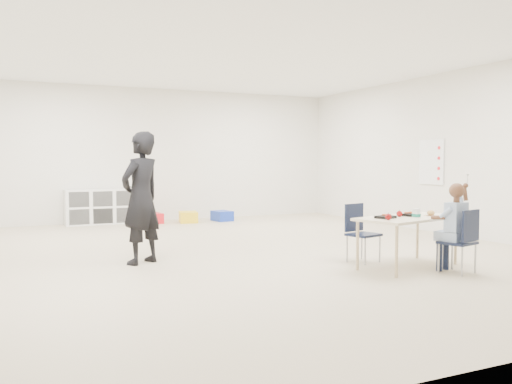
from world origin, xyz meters
name	(u,v)px	position (x,y,z in m)	size (l,w,h in m)	color
room	(240,152)	(0.00, 0.00, 1.40)	(9.00, 9.02, 2.80)	#C1AF94
table	(408,242)	(1.41, -1.80, 0.31)	(1.45, 0.98, 0.61)	beige
chair_near	(457,241)	(1.70, -2.30, 0.36)	(0.35, 0.33, 0.73)	black
chair_far	(364,233)	(1.13, -1.30, 0.36)	(0.35, 0.33, 0.73)	black
child	(458,223)	(1.70, -2.30, 0.57)	(0.49, 0.49, 1.15)	#A1B9DA
lunch_tray_near	(410,215)	(1.49, -1.73, 0.62)	(0.22, 0.16, 0.03)	black
lunch_tray_far	(385,217)	(1.05, -1.82, 0.62)	(0.22, 0.16, 0.03)	black
milk_carton	(416,213)	(1.44, -1.90, 0.66)	(0.07, 0.07, 0.10)	white
bread_roll	(431,213)	(1.73, -1.83, 0.64)	(0.09, 0.09, 0.07)	#B28049
apple_near	(399,214)	(1.31, -1.76, 0.64)	(0.07, 0.07, 0.07)	maroon
apple_far	(388,217)	(0.96, -1.99, 0.64)	(0.07, 0.07, 0.07)	maroon
cubby_shelf	(101,207)	(-1.20, 4.28, 0.35)	(1.40, 0.40, 0.70)	white
rules_poster	(431,162)	(3.98, 0.60, 1.25)	(0.02, 0.60, 0.80)	white
adult	(141,198)	(-1.43, -0.23, 0.82)	(0.60, 0.39, 1.63)	black
bin_red	(153,218)	(-0.23, 3.98, 0.10)	(0.33, 0.42, 0.21)	red
bin_yellow	(188,217)	(0.47, 3.82, 0.11)	(0.36, 0.46, 0.22)	yellow
bin_blue	(222,216)	(1.21, 3.80, 0.11)	(0.34, 0.43, 0.21)	#1734AF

